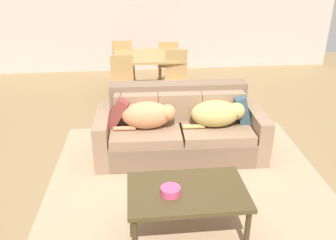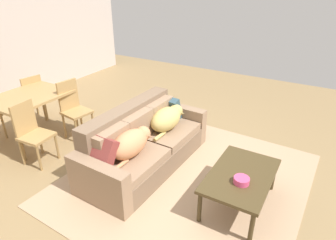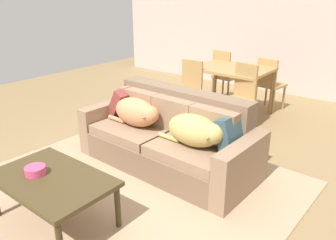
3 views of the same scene
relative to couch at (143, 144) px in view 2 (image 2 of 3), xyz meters
name	(u,v)px [view 2 (image 2 of 3)]	position (x,y,z in m)	size (l,w,h in m)	color
ground_plane	(152,171)	(-0.10, -0.21, -0.33)	(10.00, 10.00, 0.00)	#92764D
area_rug	(187,179)	(0.00, -0.72, -0.32)	(3.13, 2.94, 0.01)	tan
couch	(143,144)	(0.00, 0.00, 0.00)	(2.12, 0.95, 0.86)	#7A614A
dog_on_left_cushion	(131,143)	(-0.40, -0.11, 0.26)	(0.76, 0.34, 0.34)	tan
dog_on_right_cushion	(167,118)	(0.45, -0.14, 0.26)	(0.77, 0.37, 0.33)	tan
throw_pillow_by_left_arm	(100,153)	(-0.78, 0.07, 0.27)	(0.13, 0.39, 0.39)	brown
throw_pillow_by_right_arm	(169,108)	(0.78, 0.02, 0.26)	(0.13, 0.37, 0.37)	#35505B
coffee_table	(241,177)	(-0.13, -1.47, 0.07)	(1.07, 0.68, 0.45)	#4A3B20
bowl_on_coffee_table	(241,180)	(-0.29, -1.52, 0.16)	(0.18, 0.18, 0.07)	#EA4C7F
dining_table	(29,100)	(-0.29, 2.01, 0.37)	(1.17, 0.93, 0.78)	tan
dining_chair_near_left	(32,131)	(-0.73, 1.42, 0.17)	(0.43, 0.43, 0.92)	tan
dining_chair_near_right	(73,107)	(0.14, 1.49, 0.20)	(0.45, 0.45, 0.97)	tan
dining_chair_far_right	(31,97)	(0.12, 2.56, 0.17)	(0.45, 0.45, 0.90)	tan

